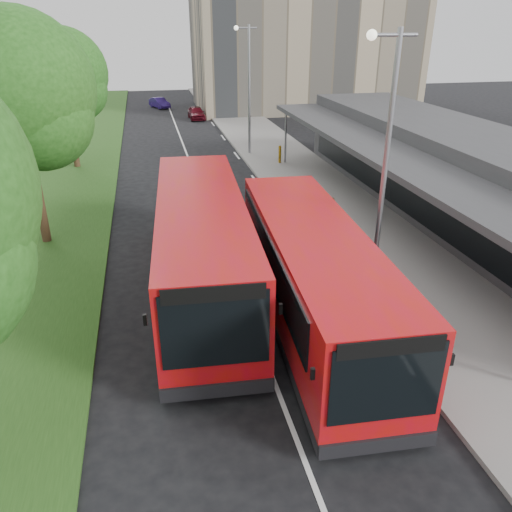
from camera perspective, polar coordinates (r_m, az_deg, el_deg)
The scene contains 17 objects.
ground at distance 14.21m, azimuth 0.55°, elevation -10.33°, with size 120.00×120.00×0.00m, color black.
pavement at distance 33.45m, azimuth 3.04°, elevation 10.96°, with size 5.00×80.00×0.15m, color gray.
grass_verge at distance 32.64m, azimuth -19.88°, elevation 9.10°, with size 5.00×80.00×0.10m, color #224817.
lane_centre_line at distance 27.67m, azimuth -6.40°, elevation 7.64°, with size 0.12×70.00×0.01m, color silver.
kerb_dashes at distance 31.93m, azimuth -1.25°, elevation 10.17°, with size 0.12×56.00×0.01m.
office_block at distance 55.81m, azimuth 5.57°, elevation 25.80°, with size 22.00×12.00×18.00m, color tan.
station_building at distance 24.32m, azimuth 22.08°, elevation 8.51°, with size 7.70×26.00×4.00m.
tree_mid at distance 20.96m, azimuth -25.41°, elevation 16.00°, with size 5.54×5.54×8.90m.
tree_far at distance 32.77m, azimuth -21.10°, elevation 18.36°, with size 5.08×5.08×8.16m.
lamp_post_near at distance 15.29m, azimuth 14.39°, elevation 11.02°, with size 1.44×0.28×8.00m.
lamp_post_far at distance 34.14m, azimuth -0.93°, elevation 19.19°, with size 1.44×0.28×8.00m.
bus_main at distance 14.57m, azimuth 6.59°, elevation -2.39°, with size 3.32×10.83×3.03m.
bus_second at distance 16.34m, azimuth -6.15°, elevation 1.19°, with size 3.61×11.56×3.23m.
litter_bin at distance 22.93m, azimuth 8.25°, elevation 5.42°, with size 0.52×0.52×0.93m, color #3E2B19.
bollard at distance 32.23m, azimuth 2.74°, elevation 11.54°, with size 0.17×0.17×1.08m, color #FFAC0D.
car_near at distance 48.90m, azimuth -6.83°, elevation 15.94°, with size 1.38×3.43×1.17m, color #4F0B15.
car_far at distance 56.25m, azimuth -10.97°, elevation 16.81°, with size 1.12×3.21×1.06m, color navy.
Camera 1 is at (-2.60, -11.28, 8.24)m, focal length 35.00 mm.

